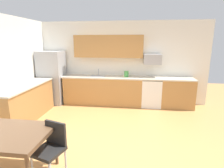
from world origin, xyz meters
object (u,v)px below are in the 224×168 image
microwave (152,59)px  dining_table (1,136)px  oven_range (151,92)px  kettle (126,74)px  chair_near_table (51,146)px  refrigerator (52,78)px

microwave → dining_table: 4.46m
oven_range → dining_table: size_ratio=0.65×
kettle → dining_table: bearing=-114.6°
oven_range → chair_near_table: oven_range is taller
refrigerator → dining_table: (0.83, -3.46, -0.18)m
chair_near_table → refrigerator: bearing=114.7°
dining_table → chair_near_table: 0.73m
refrigerator → chair_near_table: size_ratio=2.05×
oven_range → kettle: bearing=176.4°
dining_table → refrigerator: bearing=103.5°
oven_range → kettle: (-0.81, 0.05, 0.56)m
oven_range → dining_table: bearing=-124.6°
kettle → chair_near_table: bearing=-105.4°
oven_range → refrigerator: bearing=-178.6°
chair_near_table → kettle: bearing=74.6°
refrigerator → dining_table: bearing=-76.5°
oven_range → kettle: size_ratio=4.55×
kettle → microwave: bearing=3.6°
refrigerator → microwave: (3.28, 0.18, 0.64)m
refrigerator → kettle: size_ratio=8.72×
oven_range → microwave: 1.06m
microwave → dining_table: bearing=-123.9°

